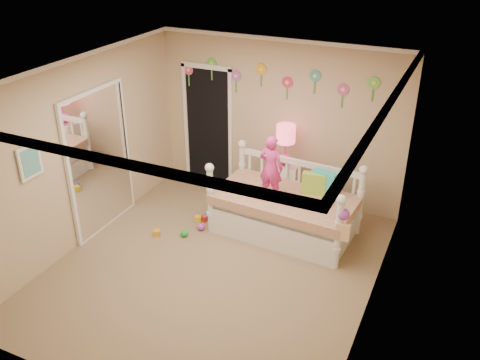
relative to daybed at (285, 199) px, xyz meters
The scene contains 18 objects.
floor 1.43m from the daybed, 113.34° to the right, with size 4.00×4.50×0.01m, color #7F684C.
ceiling 2.44m from the daybed, 113.34° to the right, with size 4.00×4.50×0.01m, color white.
back_wall 1.38m from the daybed, 116.86° to the left, with size 4.00×0.01×2.60m, color tan.
left_wall 2.90m from the daybed, 154.30° to the right, with size 0.01×4.50×2.60m, color tan.
right_wall 2.05m from the daybed, 39.46° to the right, with size 0.01×4.50×2.60m, color tan.
crown_molding 2.41m from the daybed, 113.34° to the right, with size 4.00×4.50×0.06m, color white, non-canonical shape.
daybed is the anchor object (origin of this frame).
pillow_turquoise 0.60m from the daybed, 29.05° to the left, with size 0.35×0.12×0.35m, color #29D0A9.
pillow_lime 0.47m from the daybed, 32.12° to the left, with size 0.34×0.12×0.32m, color #96CA3D.
child 0.58m from the daybed, 136.57° to the right, with size 0.34×0.23×0.94m, color #DE328C.
nightstand 0.79m from the daybed, 111.38° to the left, with size 0.44×0.34×0.73m, color white.
table_lamp 0.99m from the daybed, 111.38° to the left, with size 0.29×0.29×0.65m.
closet_doorway 2.10m from the daybed, 150.10° to the left, with size 0.90×0.04×2.07m, color black.
flower_decals 1.83m from the daybed, 120.98° to the left, with size 3.40×0.02×0.50m, color #B2668C, non-canonical shape.
mirror_closet 2.69m from the daybed, 159.78° to the right, with size 0.07×1.30×2.10m, color white.
wall_picture 3.42m from the daybed, 139.70° to the right, with size 0.05×0.34×0.42m, color white.
hanging_bag 1.12m from the daybed, 29.36° to the right, with size 0.20×0.16×0.36m, color beige, non-canonical shape.
toy_scatter 1.77m from the daybed, 151.08° to the right, with size 0.80×1.30×0.11m, color #996666, non-canonical shape.
Camera 1 is at (2.65, -4.92, 4.15)m, focal length 38.74 mm.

